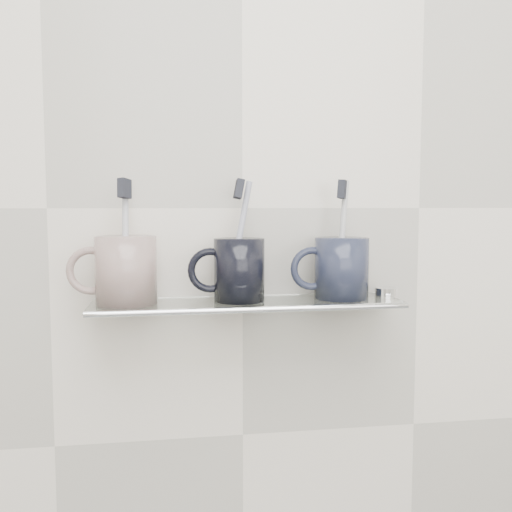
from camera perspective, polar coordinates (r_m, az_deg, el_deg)
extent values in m
plane|color=silver|center=(0.98, -1.37, 4.81)|extent=(2.50, 0.00, 2.50)
cube|color=silver|center=(0.93, -0.84, -4.76)|extent=(0.50, 0.12, 0.01)
cylinder|color=silver|center=(0.87, -0.32, -5.39)|extent=(0.50, 0.01, 0.01)
cylinder|color=silver|center=(0.97, -13.66, -5.13)|extent=(0.02, 0.03, 0.02)
cylinder|color=silver|center=(1.02, 10.52, -4.53)|extent=(0.02, 0.03, 0.02)
cylinder|color=beige|center=(0.92, -12.86, -1.39)|extent=(0.11, 0.11, 0.11)
torus|color=beige|center=(0.92, -16.19, -1.42)|extent=(0.08, 0.01, 0.08)
cylinder|color=#ADAEBC|center=(0.91, -12.92, 1.58)|extent=(0.01, 0.04, 0.19)
cube|color=black|center=(0.91, -13.02, 6.60)|extent=(0.02, 0.03, 0.03)
cylinder|color=black|center=(0.92, -1.69, -1.39)|extent=(0.08, 0.08, 0.10)
torus|color=black|center=(0.92, -4.60, -1.44)|extent=(0.07, 0.01, 0.07)
cylinder|color=#8E91B0|center=(0.92, -1.70, 1.73)|extent=(0.05, 0.04, 0.19)
cube|color=black|center=(0.92, -1.72, 6.72)|extent=(0.02, 0.03, 0.03)
cylinder|color=black|center=(0.96, 8.55, -1.20)|extent=(0.09, 0.09, 0.10)
torus|color=black|center=(0.95, 5.61, -1.26)|extent=(0.07, 0.01, 0.07)
cylinder|color=#B8B7B4|center=(0.96, 8.59, 1.81)|extent=(0.03, 0.02, 0.19)
cube|color=black|center=(0.95, 8.66, 6.61)|extent=(0.02, 0.03, 0.03)
cylinder|color=silver|center=(0.99, 12.87, -3.55)|extent=(0.04, 0.04, 0.02)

